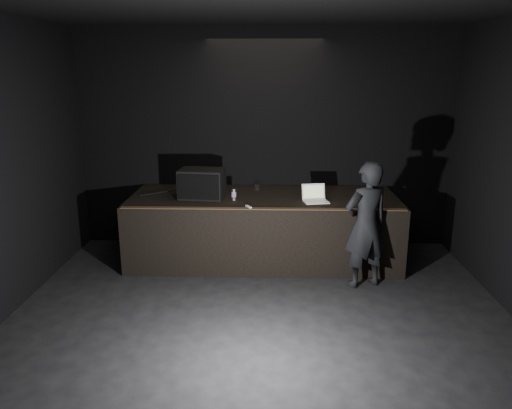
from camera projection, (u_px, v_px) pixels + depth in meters
The scene contains 11 objects.
ground at pixel (259, 355), 5.13m from camera, with size 7.00×7.00×0.00m, color black.
room_walls at pixel (259, 162), 4.60m from camera, with size 6.10×7.10×3.52m.
stage_riser at pixel (263, 228), 7.63m from camera, with size 4.00×1.50×1.00m, color black.
riser_lip at pixel (263, 209), 6.81m from camera, with size 3.92×0.10×0.01m, color brown.
stage_monitor at pixel (202, 184), 7.36m from camera, with size 0.69×0.53×0.43m.
cable at pixel (164, 192), 7.72m from camera, with size 0.02×0.02×0.80m, color black.
laptop at pixel (315, 197), 7.21m from camera, with size 0.40×0.37×0.24m.
beer_can at pixel (234, 195), 7.25m from camera, with size 0.07×0.07×0.17m.
plastic_cup at pixel (257, 188), 7.82m from camera, with size 0.08×0.08×0.10m, color white.
wii_remote at pixel (249, 207), 6.87m from camera, with size 0.03×0.14×0.03m, color white.
person at pixel (366, 225), 6.58m from camera, with size 0.62×0.41×1.71m, color black.
Camera 1 is at (0.11, -4.54, 2.85)m, focal length 35.00 mm.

